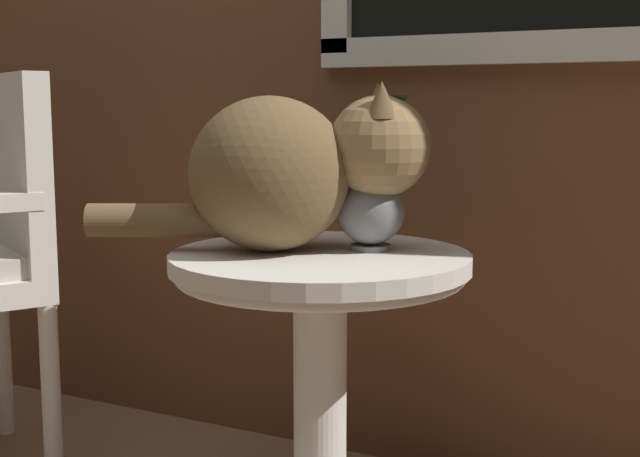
# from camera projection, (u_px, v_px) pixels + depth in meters

# --- Properties ---
(wicker_side_table) EXTENTS (0.62, 0.62, 0.61)m
(wicker_side_table) POSITION_uv_depth(u_px,v_px,m) (320.00, 350.00, 1.79)
(wicker_side_table) COLOR silver
(wicker_side_table) RESTS_ON ground_plane
(cat) EXTENTS (0.66, 0.43, 0.35)m
(cat) POSITION_uv_depth(u_px,v_px,m) (290.00, 169.00, 1.76)
(cat) COLOR brown
(cat) RESTS_ON wicker_side_table
(pewter_vase_with_ivy) EXTENTS (0.15, 0.14, 0.32)m
(pewter_vase_with_ivy) POSITION_uv_depth(u_px,v_px,m) (372.00, 203.00, 1.78)
(pewter_vase_with_ivy) COLOR slate
(pewter_vase_with_ivy) RESTS_ON wicker_side_table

